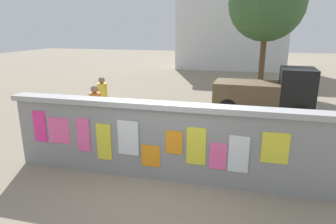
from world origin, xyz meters
The scene contains 9 objects.
ground centered at (0.00, 8.00, 0.00)m, with size 60.00×60.00×0.00m, color gray.
poster_wall centered at (0.00, 0.00, 0.89)m, with size 7.45×0.42×1.74m.
auto_rickshaw_truck centered at (2.46, 5.83, 0.90)m, with size 3.66×1.65×1.85m.
motorcycle centered at (2.26, 1.63, 0.46)m, with size 1.90×0.56×0.87m.
bicycle_near centered at (0.13, 2.43, 0.36)m, with size 1.69×0.45×0.95m.
person_walking centered at (-3.25, 3.48, 0.99)m, with size 0.40×0.40×1.62m.
person_bystander centered at (-2.74, 1.99, 0.99)m, with size 0.48×0.48×1.62m.
tree_roadside centered at (2.45, 11.33, 4.51)m, with size 3.98×3.98×6.51m.
building_background centered at (0.33, 20.34, 3.50)m, with size 8.82×5.42×6.96m.
Camera 1 is at (1.52, -5.89, 3.26)m, focal length 31.93 mm.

